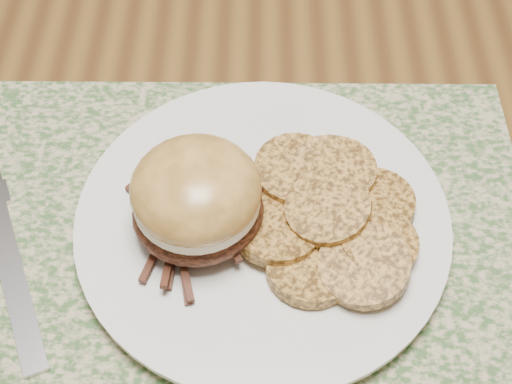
# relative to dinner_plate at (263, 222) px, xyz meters

# --- Properties ---
(placemat) EXTENTS (0.45, 0.33, 0.00)m
(placemat) POSITION_rel_dinner_plate_xyz_m (-0.02, -0.01, -0.01)
(placemat) COLOR #3E6132
(placemat) RESTS_ON dining_table
(dinner_plate) EXTENTS (0.26, 0.26, 0.02)m
(dinner_plate) POSITION_rel_dinner_plate_xyz_m (0.00, 0.00, 0.00)
(dinner_plate) COLOR white
(dinner_plate) RESTS_ON placemat
(pork_sandwich) EXTENTS (0.12, 0.11, 0.07)m
(pork_sandwich) POSITION_rel_dinner_plate_xyz_m (-0.05, -0.01, 0.04)
(pork_sandwich) COLOR black
(pork_sandwich) RESTS_ON dinner_plate
(roasted_potatoes) EXTENTS (0.15, 0.17, 0.04)m
(roasted_potatoes) POSITION_rel_dinner_plate_xyz_m (0.05, -0.00, 0.02)
(roasted_potatoes) COLOR #BE8637
(roasted_potatoes) RESTS_ON dinner_plate
(fork) EXTENTS (0.10, 0.20, 0.00)m
(fork) POSITION_rel_dinner_plate_xyz_m (-0.19, -0.02, -0.01)
(fork) COLOR #B9B9C0
(fork) RESTS_ON placemat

